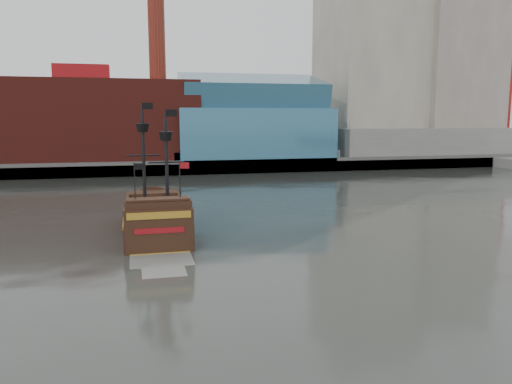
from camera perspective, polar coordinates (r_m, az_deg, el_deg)
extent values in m
plane|color=#242722|center=(32.08, 10.78, -10.36)|extent=(400.00, 400.00, 0.00)
cube|color=slate|center=(120.62, -7.49, 4.03)|extent=(220.00, 60.00, 2.00)
cube|color=#4C4C49|center=(91.43, -5.51, 2.83)|extent=(220.00, 1.00, 2.60)
cube|color=maroon|center=(100.02, -19.06, 7.60)|extent=(42.00, 18.00, 15.00)
cube|color=#326987|center=(100.25, -0.46, 6.64)|extent=(30.00, 16.00, 10.00)
cube|color=#B6AD96|center=(120.71, 12.91, 15.31)|extent=(20.00, 22.00, 46.00)
cube|color=gray|center=(125.89, 21.23, 12.83)|extent=(18.00, 18.00, 38.00)
cube|color=#B6AD96|center=(140.61, 13.55, 15.52)|extent=(24.00, 20.00, 52.00)
cube|color=slate|center=(111.69, 19.47, 5.32)|extent=(40.00, 6.00, 6.00)
cylinder|color=maroon|center=(103.23, -11.32, 18.24)|extent=(3.20, 3.20, 22.00)
cube|color=#326987|center=(100.31, -0.47, 11.21)|extent=(28.00, 14.94, 8.78)
cube|color=slate|center=(142.44, 26.12, 4.92)|extent=(4.00, 4.00, 3.00)
cylinder|color=maroon|center=(142.48, 26.51, 10.74)|extent=(1.40, 1.40, 32.00)
cube|color=maroon|center=(142.20, 25.96, 16.88)|extent=(5.00, 2.50, 2.50)
cube|color=slate|center=(156.51, 26.63, 5.13)|extent=(4.00, 4.00, 3.00)
cylinder|color=maroon|center=(156.43, 26.91, 9.34)|extent=(1.40, 1.40, 26.00)
cube|color=maroon|center=(155.34, 26.35, 13.83)|extent=(5.00, 2.50, 2.50)
cube|color=black|center=(45.32, -11.36, -3.95)|extent=(5.39, 12.82, 2.77)
cube|color=#53321E|center=(45.02, -11.41, -2.03)|extent=(4.85, 11.54, 0.32)
cube|color=black|center=(50.00, -11.68, -0.56)|extent=(4.54, 2.58, 1.07)
cube|color=black|center=(39.43, -11.09, -2.33)|extent=(5.07, 1.73, 1.92)
cube|color=black|center=(38.82, -10.95, -5.07)|extent=(5.23, 0.29, 4.26)
cube|color=#AB7A21|center=(38.32, -11.01, -2.64)|extent=(4.80, 0.11, 0.53)
cube|color=maroon|center=(38.56, -10.96, -4.35)|extent=(3.73, 0.10, 0.43)
cylinder|color=black|center=(46.01, -12.72, 3.58)|extent=(0.30, 0.30, 8.32)
cylinder|color=black|center=(42.61, -10.17, 2.85)|extent=(0.30, 0.30, 7.68)
cone|color=black|center=(45.86, -12.84, 7.17)|extent=(1.18, 1.18, 0.75)
cone|color=black|center=(42.44, -10.26, 6.29)|extent=(1.18, 1.18, 0.75)
cube|color=black|center=(45.88, -12.31, 9.58)|extent=(0.96, 0.04, 0.59)
cube|color=black|center=(42.45, -9.67, 8.89)|extent=(0.96, 0.04, 0.59)
cube|color=#949A95|center=(37.42, -10.75, -7.60)|extent=(4.55, 3.86, 0.02)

